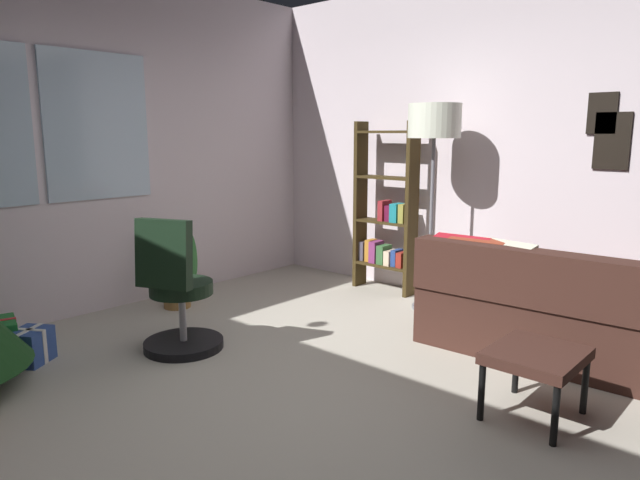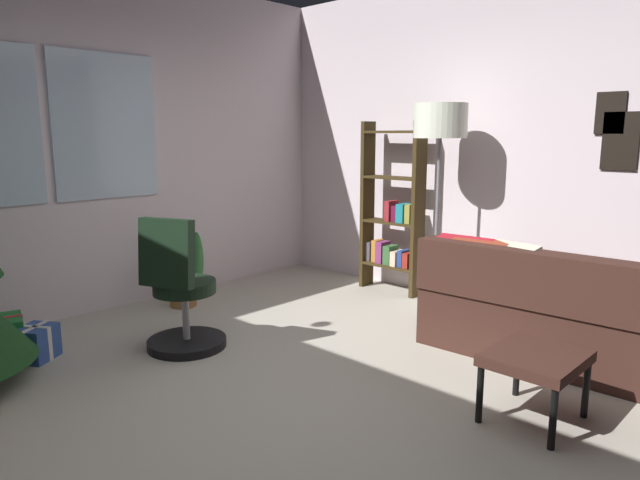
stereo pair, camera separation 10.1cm
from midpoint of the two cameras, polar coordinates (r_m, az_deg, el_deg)
The scene contains 10 objects.
ground_plane at distance 3.40m, azimuth -1.55°, elevation -16.72°, with size 4.88×5.09×0.10m, color #B6AF9F.
wall_back_with_windows at distance 5.16m, azimuth -23.46°, elevation 8.88°, with size 4.88×0.12×2.85m.
wall_right_with_frames at distance 5.12m, azimuth 18.16°, elevation 9.15°, with size 0.12×5.09×2.85m.
couch at distance 4.35m, azimuth 24.20°, elevation -6.72°, with size 1.63×1.93×0.80m.
footstool at distance 3.29m, azimuth 19.96°, elevation -11.16°, with size 0.50×0.45×0.38m.
gift_box_blue at distance 4.34m, azimuth -27.56°, elevation -9.41°, with size 0.32×0.31×0.24m.
office_chair at distance 4.11m, azimuth -14.74°, elevation -5.85°, with size 0.58×0.56×0.96m.
bookshelf at distance 5.50m, azimuth 6.04°, elevation 2.20°, with size 0.18×0.64×1.63m.
floor_lamp at distance 4.89m, azimuth 10.78°, elevation 10.63°, with size 0.44×0.44×1.75m.
potted_plant at distance 5.21m, azimuth -14.45°, elevation -3.49°, with size 0.36×0.40×0.66m.
Camera 1 is at (-2.22, -2.05, 1.51)m, focal length 31.99 mm.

